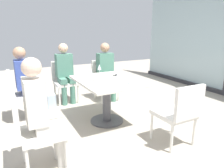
{
  "coord_description": "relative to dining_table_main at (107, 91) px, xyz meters",
  "views": [
    {
      "loc": [
        2.94,
        -1.45,
        1.52
      ],
      "look_at": [
        0.0,
        0.1,
        0.65
      ],
      "focal_mm": 33.03,
      "sensor_mm": 36.0,
      "label": 1
    }
  ],
  "objects": [
    {
      "name": "ground_plane",
      "position": [
        0.0,
        0.0,
        -0.54
      ],
      "size": [
        12.0,
        12.0,
        0.0
      ],
      "primitive_type": "plane",
      "color": "#A89E8E"
    },
    {
      "name": "dining_table_main",
      "position": [
        0.0,
        0.0,
        0.0
      ],
      "size": [
        1.23,
        0.89,
        0.73
      ],
      "color": "silver",
      "rests_on": "ground_plane"
    },
    {
      "name": "chair_side_end",
      "position": [
        -1.41,
        -0.33,
        -0.05
      ],
      "size": [
        0.5,
        0.46,
        0.87
      ],
      "color": "silver",
      "rests_on": "ground_plane"
    },
    {
      "name": "chair_front_left",
      "position": [
        -0.76,
        -1.26,
        -0.05
      ],
      "size": [
        0.46,
        0.5,
        0.87
      ],
      "color": "silver",
      "rests_on": "ground_plane"
    },
    {
      "name": "chair_front_right",
      "position": [
        0.76,
        -1.26,
        -0.05
      ],
      "size": [
        0.46,
        0.5,
        0.87
      ],
      "color": "silver",
      "rests_on": "ground_plane"
    },
    {
      "name": "chair_far_left",
      "position": [
        -1.13,
        0.5,
        -0.05
      ],
      "size": [
        0.5,
        0.46,
        0.87
      ],
      "color": "silver",
      "rests_on": "ground_plane"
    },
    {
      "name": "chair_far_right",
      "position": [
        1.13,
        0.5,
        -0.05
      ],
      "size": [
        0.5,
        0.46,
        0.87
      ],
      "color": "silver",
      "rests_on": "ground_plane"
    },
    {
      "name": "person_side_end",
      "position": [
        -1.3,
        -0.33,
        0.16
      ],
      "size": [
        0.39,
        0.34,
        1.26
      ],
      "color": "#4C7F6B",
      "rests_on": "ground_plane"
    },
    {
      "name": "person_front_left",
      "position": [
        -0.76,
        -1.15,
        0.16
      ],
      "size": [
        0.34,
        0.39,
        1.26
      ],
      "color": "#384C9E",
      "rests_on": "ground_plane"
    },
    {
      "name": "person_front_right",
      "position": [
        0.76,
        -1.15,
        0.16
      ],
      "size": [
        0.34,
        0.39,
        1.26
      ],
      "color": "silver",
      "rests_on": "ground_plane"
    },
    {
      "name": "person_far_left",
      "position": [
        -1.02,
        0.5,
        0.16
      ],
      "size": [
        0.39,
        0.34,
        1.26
      ],
      "color": "#4C7F6B",
      "rests_on": "ground_plane"
    },
    {
      "name": "wine_glass_0",
      "position": [
        -0.46,
        0.08,
        0.32
      ],
      "size": [
        0.07,
        0.07,
        0.18
      ],
      "color": "silver",
      "rests_on": "dining_table_main"
    },
    {
      "name": "wine_glass_1",
      "position": [
        0.38,
        0.2,
        0.32
      ],
      "size": [
        0.07,
        0.07,
        0.18
      ],
      "color": "silver",
      "rests_on": "dining_table_main"
    },
    {
      "name": "wine_glass_2",
      "position": [
        -0.07,
        -0.24,
        0.32
      ],
      "size": [
        0.07,
        0.07,
        0.18
      ],
      "color": "silver",
      "rests_on": "dining_table_main"
    },
    {
      "name": "wine_glass_3",
      "position": [
        0.53,
        0.13,
        0.32
      ],
      "size": [
        0.07,
        0.07,
        0.18
      ],
      "color": "silver",
      "rests_on": "dining_table_main"
    },
    {
      "name": "wine_glass_4",
      "position": [
        0.12,
        -0.33,
        0.32
      ],
      "size": [
        0.07,
        0.07,
        0.18
      ],
      "color": "silver",
      "rests_on": "dining_table_main"
    },
    {
      "name": "wine_glass_5",
      "position": [
        0.23,
        0.09,
        0.32
      ],
      "size": [
        0.07,
        0.07,
        0.18
      ],
      "color": "silver",
      "rests_on": "dining_table_main"
    },
    {
      "name": "coffee_cup",
      "position": [
        0.04,
        -0.21,
        0.23
      ],
      "size": [
        0.08,
        0.08,
        0.09
      ],
      "primitive_type": "cylinder",
      "color": "white",
      "rests_on": "dining_table_main"
    },
    {
      "name": "cell_phone_on_table",
      "position": [
        -0.26,
        0.33,
        0.19
      ],
      "size": [
        0.13,
        0.16,
        0.01
      ],
      "primitive_type": "cube",
      "rotation": [
        0.0,
        0.0,
        0.48
      ],
      "color": "black",
      "rests_on": "dining_table_main"
    },
    {
      "name": "handbag_0",
      "position": [
        -1.15,
        -0.7,
        -0.4
      ],
      "size": [
        0.31,
        0.17,
        0.28
      ],
      "primitive_type": "cube",
      "rotation": [
        0.0,
        0.0,
        -0.05
      ],
      "color": "silver",
      "rests_on": "ground_plane"
    }
  ]
}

